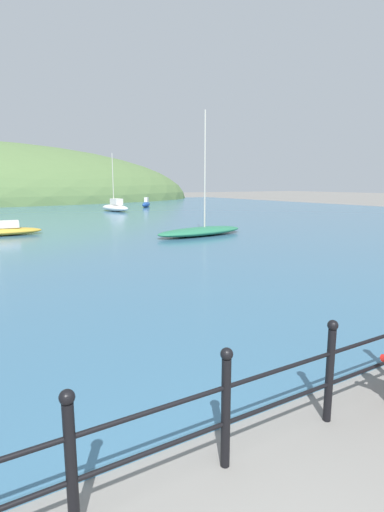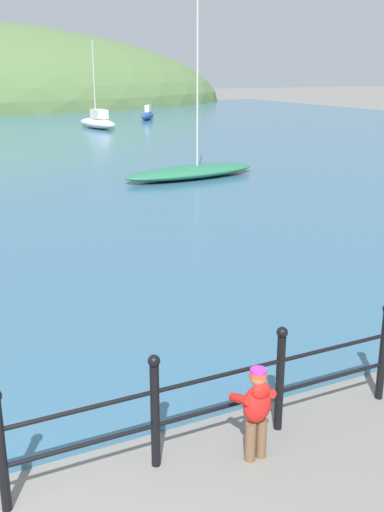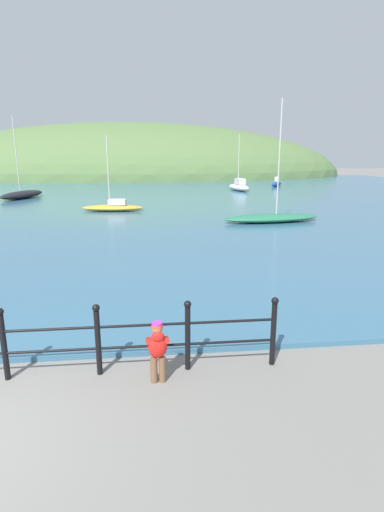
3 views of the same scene
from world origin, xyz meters
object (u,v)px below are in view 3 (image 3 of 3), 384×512
boat_mid_harbor (277,183)px  boat_green_fishing (22,194)px  boat_red_dinghy (239,186)px  boat_nearest_quay (113,207)px  boat_far_right (272,217)px  child_in_coat (158,347)px

boat_mid_harbor → boat_green_fishing: bearing=-157.8°
boat_red_dinghy → boat_green_fishing: bearing=-164.4°
boat_mid_harbor → boat_nearest_quay: bearing=-131.9°
boat_far_right → boat_mid_harbor: size_ratio=2.44×
child_in_coat → boat_mid_harbor: 40.20m
boat_far_right → child_in_coat: bearing=-113.6°
boat_green_fishing → boat_nearest_quay: size_ratio=1.39×
boat_mid_harbor → child_in_coat: bearing=-110.5°
boat_far_right → boat_red_dinghy: 18.88m
boat_far_right → boat_nearest_quay: size_ratio=1.33×
boat_green_fishing → child_in_coat: bearing=-70.0°
boat_mid_harbor → boat_red_dinghy: 6.98m
child_in_coat → boat_green_fishing: bearing=110.0°
boat_green_fishing → boat_nearest_quay: (7.86, -8.31, -0.06)m
boat_nearest_quay → boat_red_dinghy: size_ratio=0.86×
boat_red_dinghy → boat_far_right: bearing=-97.6°
boat_mid_harbor → boat_red_dinghy: size_ratio=0.47×
boat_green_fishing → boat_mid_harbor: size_ratio=2.54×
boat_far_right → boat_nearest_quay: (-8.52, 5.15, 0.03)m
child_in_coat → boat_green_fishing: 29.60m
boat_far_right → boat_green_fishing: bearing=140.6°
boat_nearest_quay → boat_red_dinghy: 17.49m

